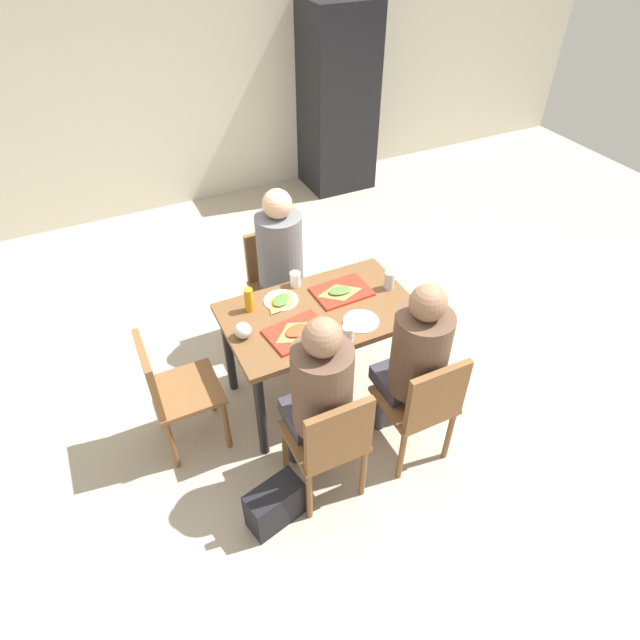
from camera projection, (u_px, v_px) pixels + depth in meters
The scene contains 24 objects.
ground_plane at pixel (320, 392), 3.83m from camera, with size 10.00×10.00×0.02m, color #B7A893.
back_wall at pixel (173, 64), 5.10m from camera, with size 10.00×0.10×2.80m, color beige.
main_table at pixel (320, 323), 3.41m from camera, with size 1.20×0.73×0.74m.
chair_near_left at pixel (330, 440), 2.89m from camera, with size 0.40×0.40×0.86m.
chair_near_right at pixel (423, 403), 3.09m from camera, with size 0.40×0.40×0.86m.
chair_far_side at pixel (276, 278), 4.01m from camera, with size 0.40×0.40×0.86m.
chair_left_end at pixel (171, 388), 3.17m from camera, with size 0.40×0.40×0.86m.
person_in_red at pixel (319, 392), 2.82m from camera, with size 0.32×0.42×1.27m.
person_in_brown_jacket at pixel (415, 357), 3.02m from camera, with size 0.32×0.42×1.27m.
person_far_side at pixel (282, 260), 3.75m from camera, with size 0.32×0.42×1.27m.
tray_red_near at pixel (298, 332), 3.18m from camera, with size 0.36×0.26×0.02m, color red.
tray_red_far at pixel (342, 291), 3.48m from camera, with size 0.36×0.26×0.02m, color red.
paper_plate_center at pixel (281, 300), 3.42m from camera, with size 0.22×0.22×0.01m, color white.
paper_plate_near_edge at pixel (361, 321), 3.26m from camera, with size 0.22×0.22×0.01m, color white.
pizza_slice_a at pixel (297, 331), 3.17m from camera, with size 0.24×0.19×0.02m.
pizza_slice_b at pixel (340, 291), 3.46m from camera, with size 0.23×0.16×0.02m.
pizza_slice_c at pixel (281, 301), 3.39m from camera, with size 0.24×0.23×0.02m.
plastic_cup_a at pixel (295, 279), 3.51m from camera, with size 0.07×0.07×0.10m, color white.
plastic_cup_b at pixel (348, 334), 3.11m from camera, with size 0.07×0.07×0.10m, color white.
soda_can at pixel (389, 280), 3.49m from camera, with size 0.07×0.07×0.12m, color #B7BCC6.
condiment_bottle at pixel (249, 300), 3.30m from camera, with size 0.06×0.06×0.16m, color orange.
foil_bundle at pixel (243, 330), 3.13m from camera, with size 0.10×0.10×0.10m, color silver.
handbag at pixel (275, 505), 3.00m from camera, with size 0.32×0.16×0.28m, color black.
drink_fridge at pixel (338, 99), 5.68m from camera, with size 0.70×0.60×1.90m, color black.
Camera 1 is at (-1.12, -2.32, 2.88)m, focal length 30.20 mm.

